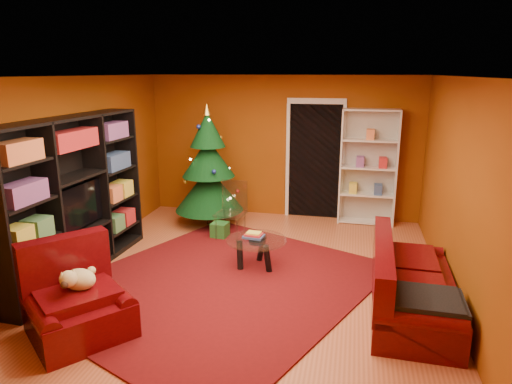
% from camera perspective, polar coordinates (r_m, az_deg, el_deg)
% --- Properties ---
extents(floor, '(5.00, 5.50, 0.05)m').
position_cam_1_polar(floor, '(6.28, -0.78, -10.46)').
color(floor, '#B15832').
rests_on(floor, ground).
extents(ceiling, '(5.00, 5.50, 0.05)m').
position_cam_1_polar(ceiling, '(5.68, -0.88, 14.51)').
color(ceiling, silver).
rests_on(ceiling, wall_back).
extents(wall_back, '(5.00, 0.05, 2.60)m').
position_cam_1_polar(wall_back, '(8.51, 3.39, 5.64)').
color(wall_back, '#8D420C').
rests_on(wall_back, ground).
extents(wall_left, '(0.05, 5.50, 2.60)m').
position_cam_1_polar(wall_left, '(6.85, -21.91, 2.33)').
color(wall_left, '#8D420C').
rests_on(wall_left, ground).
extents(wall_right, '(0.05, 5.50, 2.60)m').
position_cam_1_polar(wall_right, '(5.83, 24.14, 0.05)').
color(wall_right, '#8D420C').
rests_on(wall_right, ground).
extents(doorway, '(1.06, 0.60, 2.16)m').
position_cam_1_polar(doorway, '(8.44, 7.35, 3.74)').
color(doorway, black).
rests_on(doorway, floor).
extents(rug, '(4.61, 4.89, 0.02)m').
position_cam_1_polar(rug, '(6.00, -4.62, -11.39)').
color(rug, '#600E10').
rests_on(rug, floor).
extents(media_unit, '(0.52, 2.76, 2.10)m').
position_cam_1_polar(media_unit, '(6.44, -21.82, -0.68)').
color(media_unit, black).
rests_on(media_unit, floor).
extents(christmas_tree, '(1.24, 1.24, 2.15)m').
position_cam_1_polar(christmas_tree, '(8.02, -5.97, 3.14)').
color(christmas_tree, black).
rests_on(christmas_tree, floor).
extents(gift_box_green, '(0.28, 0.28, 0.26)m').
position_cam_1_polar(gift_box_green, '(7.55, -4.53, -4.77)').
color(gift_box_green, '#227028').
rests_on(gift_box_green, floor).
extents(gift_box_red, '(0.23, 0.23, 0.22)m').
position_cam_1_polar(gift_box_red, '(8.85, -4.22, -1.95)').
color(gift_box_red, maroon).
rests_on(gift_box_red, floor).
extents(white_bookshelf, '(0.98, 0.37, 2.09)m').
position_cam_1_polar(white_bookshelf, '(8.27, 13.85, 2.97)').
color(white_bookshelf, white).
rests_on(white_bookshelf, floor).
extents(armchair, '(1.43, 1.43, 0.79)m').
position_cam_1_polar(armchair, '(5.12, -21.34, -12.44)').
color(armchair, '#460509').
rests_on(armchair, rug).
extents(dog, '(0.49, 0.50, 0.26)m').
position_cam_1_polar(dog, '(5.10, -21.17, -10.16)').
color(dog, beige).
rests_on(dog, armchair).
extents(sofa, '(0.94, 1.96, 0.83)m').
position_cam_1_polar(sofa, '(5.48, 19.12, -10.17)').
color(sofa, '#460509').
rests_on(sofa, rug).
extents(coffee_table, '(0.93, 0.93, 0.52)m').
position_cam_1_polar(coffee_table, '(6.37, 0.04, -7.67)').
color(coffee_table, gray).
rests_on(coffee_table, rug).
extents(acrylic_chair, '(0.49, 0.53, 0.85)m').
position_cam_1_polar(acrylic_chair, '(7.39, -3.24, -2.76)').
color(acrylic_chair, '#66605B').
rests_on(acrylic_chair, rug).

